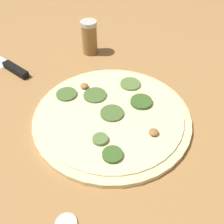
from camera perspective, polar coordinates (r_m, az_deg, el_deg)
ground_plane at (r=0.60m, az=-0.00°, el=-1.48°), size 3.00×3.00×0.00m
pizza at (r=0.60m, az=-0.00°, el=-0.87°), size 0.36×0.36×0.03m
knife at (r=0.82m, az=-21.99°, el=9.56°), size 0.13×0.26×0.02m
spice_jar at (r=0.80m, az=-4.93°, el=15.89°), size 0.05×0.05×0.10m
loose_cap at (r=0.47m, az=-9.99°, el=-22.74°), size 0.04×0.04×0.01m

